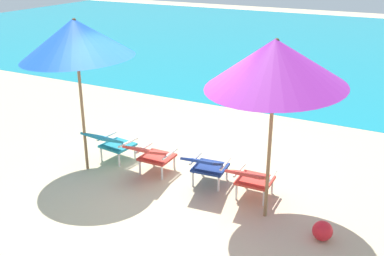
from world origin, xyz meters
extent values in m
plane|color=#CCB78E|center=(0.00, 4.00, 0.00)|extent=(40.00, 40.00, 0.00)
cube|color=teal|center=(0.00, 12.92, 0.00)|extent=(40.00, 18.00, 0.01)
cube|color=teal|center=(-1.35, 0.28, 0.28)|extent=(0.57, 0.56, 0.04)
cube|color=teal|center=(-1.39, -0.08, 0.55)|extent=(0.58, 0.57, 0.27)
cylinder|color=white|center=(-1.54, 0.51, 0.13)|extent=(0.04, 0.04, 0.26)
cylinder|color=white|center=(-1.11, 0.46, 0.13)|extent=(0.04, 0.04, 0.26)
cylinder|color=white|center=(-1.59, 0.10, 0.13)|extent=(0.04, 0.04, 0.26)
cylinder|color=white|center=(-1.16, 0.05, 0.13)|extent=(0.04, 0.04, 0.26)
cube|color=white|center=(-1.61, 0.31, 0.40)|extent=(0.09, 0.50, 0.03)
cube|color=white|center=(-1.09, 0.25, 0.40)|extent=(0.09, 0.50, 0.03)
cube|color=red|center=(-0.45, 0.18, 0.28)|extent=(0.52, 0.50, 0.04)
cube|color=red|center=(-0.45, -0.18, 0.55)|extent=(0.52, 0.52, 0.27)
cylinder|color=white|center=(-0.67, 0.39, 0.13)|extent=(0.04, 0.04, 0.26)
cylinder|color=white|center=(-0.23, 0.40, 0.13)|extent=(0.04, 0.04, 0.26)
cylinder|color=white|center=(-0.67, -0.03, 0.13)|extent=(0.04, 0.04, 0.26)
cylinder|color=white|center=(-0.23, -0.02, 0.13)|extent=(0.04, 0.04, 0.26)
cube|color=white|center=(-0.71, 0.18, 0.40)|extent=(0.03, 0.50, 0.03)
cube|color=white|center=(-0.19, 0.19, 0.40)|extent=(0.03, 0.50, 0.03)
cube|color=navy|center=(0.53, 0.25, 0.28)|extent=(0.56, 0.55, 0.04)
cube|color=navy|center=(0.56, -0.11, 0.55)|extent=(0.57, 0.56, 0.27)
cylinder|color=white|center=(0.29, 0.44, 0.13)|extent=(0.04, 0.04, 0.26)
cylinder|color=white|center=(0.73, 0.48, 0.13)|extent=(0.04, 0.04, 0.26)
cylinder|color=white|center=(0.33, 0.02, 0.13)|extent=(0.04, 0.04, 0.26)
cylinder|color=white|center=(0.77, 0.06, 0.13)|extent=(0.04, 0.04, 0.26)
cube|color=white|center=(0.27, 0.23, 0.40)|extent=(0.08, 0.50, 0.03)
cube|color=white|center=(0.79, 0.28, 0.40)|extent=(0.08, 0.50, 0.03)
cube|color=red|center=(1.33, 0.17, 0.28)|extent=(0.53, 0.52, 0.04)
cube|color=red|center=(1.34, -0.19, 0.55)|extent=(0.54, 0.53, 0.27)
cylinder|color=white|center=(1.10, 0.38, 0.13)|extent=(0.04, 0.04, 0.26)
cylinder|color=white|center=(1.54, 0.39, 0.13)|extent=(0.04, 0.04, 0.26)
cylinder|color=white|center=(1.11, -0.04, 0.13)|extent=(0.04, 0.04, 0.26)
cylinder|color=white|center=(1.55, -0.03, 0.13)|extent=(0.04, 0.04, 0.26)
cube|color=white|center=(1.07, 0.17, 0.40)|extent=(0.05, 0.50, 0.03)
cube|color=white|center=(1.59, 0.18, 0.40)|extent=(0.05, 0.50, 0.03)
cylinder|color=olive|center=(-1.60, -0.28, 1.00)|extent=(0.05, 0.05, 2.00)
cone|color=blue|center=(-1.60, -0.28, 2.28)|extent=(2.43, 2.42, 0.71)
sphere|color=#4C3823|center=(-1.60, -0.28, 2.56)|extent=(0.07, 0.07, 0.07)
cylinder|color=olive|center=(1.66, -0.28, 0.98)|extent=(0.05, 0.05, 1.97)
cone|color=purple|center=(1.66, -0.28, 2.25)|extent=(2.57, 2.58, 0.75)
sphere|color=#4C3823|center=(1.66, -0.28, 2.53)|extent=(0.07, 0.07, 0.07)
sphere|color=red|center=(2.53, -0.48, 0.13)|extent=(0.27, 0.27, 0.27)
camera|label=1|loc=(3.40, -5.81, 3.60)|focal=42.84mm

